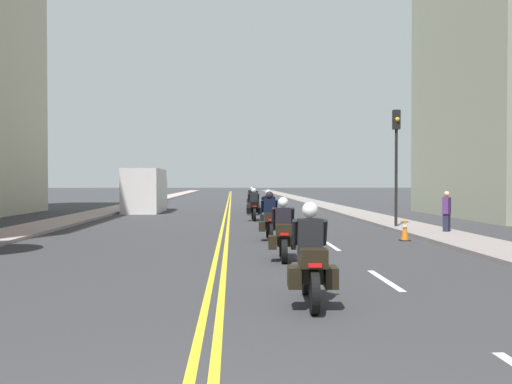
{
  "coord_description": "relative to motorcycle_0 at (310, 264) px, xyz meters",
  "views": [
    {
      "loc": [
        0.31,
        -3.13,
        1.98
      ],
      "look_at": [
        1.67,
        29.07,
        1.39
      ],
      "focal_mm": 39.51,
      "sensor_mm": 36.0,
      "label": 1
    }
  ],
  "objects": [
    {
      "name": "lane_dashes_white",
      "position": [
        1.81,
        23.2,
        -0.66
      ],
      "size": [
        0.14,
        56.4,
        0.01
      ],
      "color": "silver",
      "rests_on": "ground"
    },
    {
      "name": "motorcycle_6",
      "position": [
        0.21,
        29.09,
        -0.0
      ],
      "size": [
        0.78,
        2.11,
        1.63
      ],
      "rotation": [
        0.0,
        0.0,
        -0.05
      ],
      "color": "black",
      "rests_on": "ground"
    },
    {
      "name": "motorcycle_2",
      "position": [
        0.02,
        10.12,
        0.0
      ],
      "size": [
        0.76,
        2.26,
        1.65
      ],
      "rotation": [
        0.0,
        0.0,
        0.0
      ],
      "color": "black",
      "rests_on": "ground"
    },
    {
      "name": "motorcycle_4",
      "position": [
        -0.15,
        19.75,
        0.0
      ],
      "size": [
        0.77,
        2.18,
        1.67
      ],
      "rotation": [
        0.0,
        0.0,
        0.01
      ],
      "color": "black",
      "rests_on": "ground"
    },
    {
      "name": "centreline_yellow_outer",
      "position": [
        -1.44,
        42.2,
        -0.66
      ],
      "size": [
        0.12,
        132.0,
        0.01
      ],
      "primitive_type": "cube",
      "color": "yellow",
      "rests_on": "ground"
    },
    {
      "name": "centreline_yellow_inner",
      "position": [
        -1.68,
        42.2,
        -0.66
      ],
      "size": [
        0.12,
        132.0,
        0.01
      ],
      "primitive_type": "cube",
      "color": "yellow",
      "rests_on": "ground"
    },
    {
      "name": "motorcycle_1",
      "position": [
        0.04,
        5.21,
        -0.03
      ],
      "size": [
        0.78,
        2.09,
        1.59
      ],
      "rotation": [
        0.0,
        0.0,
        -0.05
      ],
      "color": "black",
      "rests_on": "ground"
    },
    {
      "name": "motorcycle_7",
      "position": [
        0.26,
        34.1,
        -0.02
      ],
      "size": [
        0.78,
        2.22,
        1.59
      ],
      "rotation": [
        0.0,
        0.0,
        -0.05
      ],
      "color": "black",
      "rests_on": "ground"
    },
    {
      "name": "pedestrian_0",
      "position": [
        6.75,
        11.72,
        0.17
      ],
      "size": [
        0.43,
        0.47,
        1.62
      ],
      "rotation": [
        0.0,
        0.0,
        0.89
      ],
      "color": "#22233A",
      "rests_on": "ground"
    },
    {
      "name": "motorcycle_5",
      "position": [
        -0.03,
        24.55,
        -0.0
      ],
      "size": [
        0.77,
        2.19,
        1.59
      ],
      "rotation": [
        0.0,
        0.0,
        0.02
      ],
      "color": "black",
      "rests_on": "ground"
    },
    {
      "name": "parked_truck",
      "position": [
        -6.89,
        28.18,
        0.61
      ],
      "size": [
        2.2,
        6.5,
        2.8
      ],
      "color": "silver",
      "rests_on": "ground"
    },
    {
      "name": "sidewalk_left",
      "position": [
        -9.39,
        42.2,
        -0.61
      ],
      "size": [
        2.2,
        144.0,
        0.12
      ],
      "primitive_type": "cube",
      "color": "#A8938E",
      "rests_on": "ground"
    },
    {
      "name": "motorcycle_3",
      "position": [
        0.27,
        14.4,
        -0.01
      ],
      "size": [
        0.78,
        2.15,
        1.65
      ],
      "rotation": [
        0.0,
        0.0,
        0.04
      ],
      "color": "black",
      "rests_on": "ground"
    },
    {
      "name": "sidewalk_right",
      "position": [
        6.28,
        42.2,
        -0.61
      ],
      "size": [
        2.2,
        144.0,
        0.12
      ],
      "primitive_type": "cube",
      "color": "gray",
      "rests_on": "ground"
    },
    {
      "name": "motorcycle_0",
      "position": [
        0.0,
        0.0,
        0.0
      ],
      "size": [
        0.78,
        2.18,
        1.65
      ],
      "rotation": [
        0.0,
        0.0,
        -0.05
      ],
      "color": "black",
      "rests_on": "ground"
    },
    {
      "name": "traffic_light_near",
      "position": [
        5.58,
        14.23,
        2.74
      ],
      "size": [
        0.28,
        0.38,
        4.96
      ],
      "color": "black",
      "rests_on": "ground"
    },
    {
      "name": "traffic_cone_0",
      "position": [
        4.52,
        9.63,
        -0.28
      ],
      "size": [
        0.33,
        0.33,
        0.78
      ],
      "color": "black",
      "rests_on": "ground"
    },
    {
      "name": "ground_plane",
      "position": [
        -1.56,
        42.2,
        -0.67
      ],
      "size": [
        264.0,
        264.0,
        0.0
      ],
      "primitive_type": "plane",
      "color": "#313235"
    }
  ]
}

